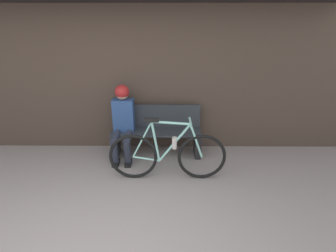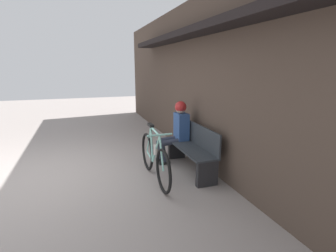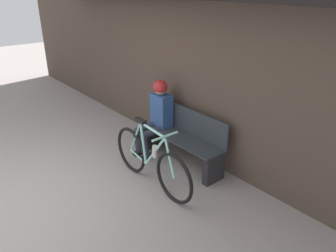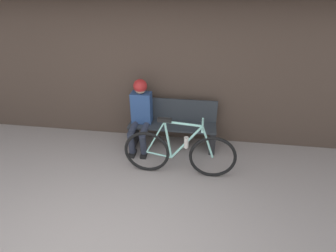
% 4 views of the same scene
% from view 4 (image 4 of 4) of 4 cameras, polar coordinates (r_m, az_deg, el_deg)
% --- Properties ---
extents(storefront_wall, '(12.00, 0.56, 3.20)m').
position_cam_4_polar(storefront_wall, '(4.55, -4.86, 16.69)').
color(storefront_wall, '#4C3D33').
rests_on(storefront_wall, ground_plane).
extents(park_bench_near, '(1.50, 0.42, 0.85)m').
position_cam_4_polar(park_bench_near, '(4.60, 1.04, -0.03)').
color(park_bench_near, '#2D3338').
rests_on(park_bench_near, ground_plane).
extents(bicycle, '(1.68, 0.40, 0.94)m').
position_cam_4_polar(bicycle, '(3.91, 2.46, -5.83)').
color(bicycle, black).
rests_on(bicycle, ground_plane).
extents(person_seated, '(0.34, 0.62, 1.23)m').
position_cam_4_polar(person_seated, '(4.45, -6.02, 3.35)').
color(person_seated, '#2D3342').
rests_on(person_seated, ground_plane).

